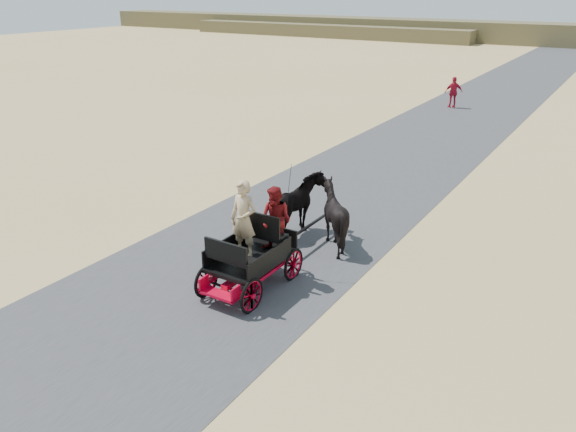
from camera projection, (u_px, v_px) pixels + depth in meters
The scene contains 10 objects.
ground at pixel (272, 239), 15.36m from camera, with size 140.00×140.00×0.00m, color tan.
road at pixel (272, 239), 15.36m from camera, with size 6.00×140.00×0.01m, color #38383A.
ridge_far at pixel (573, 35), 63.53m from camera, with size 140.00×6.00×2.40m, color brown.
ridge_near at pixel (324, 31), 75.23m from camera, with size 40.00×4.00×1.60m, color brown.
carriage at pixel (251, 272), 12.84m from camera, with size 1.30×2.40×0.72m, color black, non-canonical shape.
horse_left at pixel (298, 207), 15.28m from camera, with size 0.91×2.01×1.70m, color black.
horse_right at pixel (334, 215), 14.74m from camera, with size 1.37×1.54×1.70m, color black.
driver_man at pixel (244, 219), 12.50m from camera, with size 0.66×0.43×1.80m, color tan.
passenger_woman at pixel (276, 220), 12.73m from camera, with size 0.77×0.60×1.58m, color #660C0F.
pedestrian at pixel (454, 92), 31.59m from camera, with size 1.01×0.42×1.73m, color #AA1329.
Camera 1 is at (7.75, -11.61, 6.45)m, focal length 35.00 mm.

